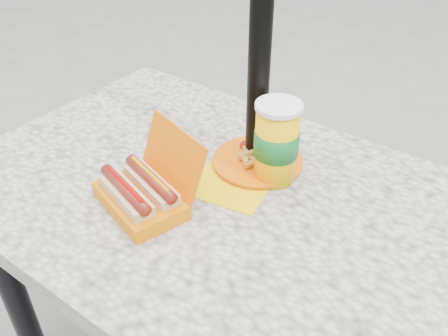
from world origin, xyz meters
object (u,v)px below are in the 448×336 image
Objects in this scene: umbrella_pole at (261,16)px; soda_cup at (276,142)px; fries_plate at (256,161)px; hotdog_box at (142,192)px.

umbrella_pole is 11.46× the size of soda_cup.
fries_plate is at bearing -54.74° from umbrella_pole.
hotdog_box is 0.29m from fries_plate.
fries_plate is (0.11, 0.27, -0.02)m from hotdog_box.
fries_plate is at bearing 165.79° from soda_cup.
umbrella_pole reaches higher than fries_plate.
soda_cup is at bearing -27.96° from umbrella_pole.
hotdog_box is at bearing -107.60° from umbrella_pole.
fries_plate is 0.11m from soda_cup.
soda_cup reaches higher than hotdog_box.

